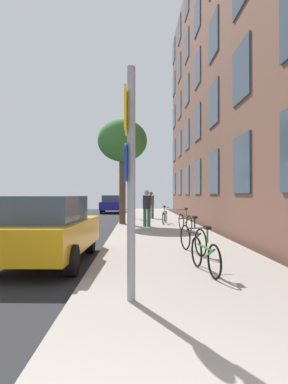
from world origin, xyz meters
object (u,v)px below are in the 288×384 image
(bicycle_3, at_px, (165,216))
(tree_near, at_px, (122,142))
(bicycle_0, at_px, (205,254))
(bicycle_1, at_px, (193,238))
(pedestrian_1, at_px, (151,203))
(car_1, at_px, (112,204))
(bicycle_2, at_px, (185,222))
(sign_post, at_px, (130,169))
(car_0, at_px, (48,229))
(traffic_light, at_px, (127,183))
(pedestrian_0, at_px, (147,206))

(bicycle_3, bearing_deg, tree_near, -178.29)
(bicycle_0, xyz_separation_m, bicycle_1, (0.13, 2.06, 0.02))
(tree_near, height_order, pedestrian_1, tree_near)
(tree_near, bearing_deg, car_1, 97.15)
(bicycle_2, distance_m, car_1, 15.96)
(bicycle_2, height_order, pedestrian_1, pedestrian_1)
(tree_near, relative_size, bicycle_2, 3.28)
(sign_post, xyz_separation_m, bicycle_2, (2.19, 8.64, -1.53))
(pedestrian_1, bearing_deg, bicycle_2, -81.18)
(bicycle_0, relative_size, pedestrian_1, 0.92)
(car_0, bearing_deg, bicycle_0, -22.04)
(bicycle_1, bearing_deg, sign_post, -113.65)
(bicycle_2, bearing_deg, traffic_light, 109.64)
(bicycle_3, bearing_deg, bicycle_1, -90.33)
(sign_post, bearing_deg, bicycle_0, 47.19)
(bicycle_1, relative_size, car_0, 0.42)
(bicycle_2, height_order, bicycle_3, bicycle_2)
(car_0, xyz_separation_m, car_1, (-0.10, 21.01, 0.00))
(bicycle_2, xyz_separation_m, car_0, (-4.23, -5.66, 0.33))
(tree_near, distance_m, pedestrian_1, 5.35)
(bicycle_2, xyz_separation_m, pedestrian_0, (-1.57, 1.94, 0.63))
(traffic_light, distance_m, car_1, 8.11)
(pedestrian_1, bearing_deg, sign_post, -93.93)
(bicycle_1, xyz_separation_m, pedestrian_0, (-0.97, 6.95, 0.63))
(bicycle_1, distance_m, bicycle_3, 8.45)
(bicycle_2, height_order, car_0, car_0)
(tree_near, xyz_separation_m, bicycle_0, (2.09, -10.44, -4.02))
(traffic_light, xyz_separation_m, car_1, (-1.63, 7.78, -1.61))
(pedestrian_0, bearing_deg, bicycle_0, -84.71)
(sign_post, xyz_separation_m, traffic_light, (-0.51, 16.21, 0.42))
(sign_post, bearing_deg, bicycle_1, 66.35)
(tree_near, bearing_deg, car_0, -98.83)
(tree_near, height_order, bicycle_3, tree_near)
(car_0, bearing_deg, car_1, 90.28)
(traffic_light, bearing_deg, bicycle_0, -82.36)
(bicycle_0, relative_size, bicycle_1, 0.97)
(tree_near, relative_size, bicycle_1, 3.35)
(sign_post, relative_size, bicycle_2, 2.01)
(tree_near, xyz_separation_m, pedestrian_1, (1.72, 3.78, -3.37))
(car_1, bearing_deg, sign_post, -84.90)
(traffic_light, height_order, pedestrian_1, traffic_light)
(bicycle_1, relative_size, car_1, 0.42)
(pedestrian_1, height_order, car_1, pedestrian_1)
(bicycle_0, height_order, car_1, car_1)
(sign_post, xyz_separation_m, pedestrian_1, (1.08, 15.79, -0.90))
(bicycle_0, xyz_separation_m, pedestrian_0, (-0.83, 9.01, 0.65))
(bicycle_3, distance_m, car_1, 12.51)
(sign_post, xyz_separation_m, bicycle_0, (1.46, 1.57, -1.55))
(traffic_light, xyz_separation_m, bicycle_3, (2.15, -4.13, -1.96))
(bicycle_0, height_order, pedestrian_0, pedestrian_0)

